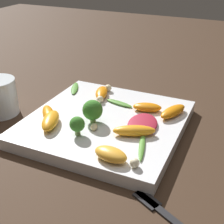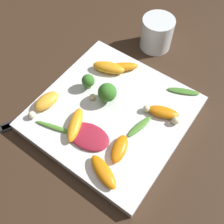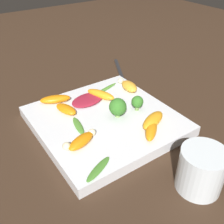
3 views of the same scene
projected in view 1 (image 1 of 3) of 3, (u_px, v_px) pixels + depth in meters
name	position (u px, v px, depth m)	size (l,w,h in m)	color
ground_plane	(106.00, 128.00, 0.65)	(2.40, 2.40, 0.00)	#382619
plate	(106.00, 123.00, 0.64)	(0.30, 0.30, 0.02)	white
fork	(174.00, 220.00, 0.43)	(0.10, 0.18, 0.01)	#262628
radicchio_leaf_0	(143.00, 123.00, 0.61)	(0.10, 0.07, 0.01)	maroon
orange_segment_0	(147.00, 107.00, 0.66)	(0.04, 0.07, 0.02)	orange
orange_segment_1	(51.00, 120.00, 0.61)	(0.08, 0.06, 0.02)	orange
orange_segment_2	(173.00, 111.00, 0.64)	(0.08, 0.05, 0.02)	orange
orange_segment_3	(49.00, 114.00, 0.63)	(0.07, 0.07, 0.02)	orange
orange_segment_4	(111.00, 154.00, 0.51)	(0.04, 0.06, 0.02)	#FCAD33
orange_segment_5	(102.00, 93.00, 0.73)	(0.07, 0.05, 0.02)	orange
orange_segment_6	(134.00, 131.00, 0.57)	(0.06, 0.08, 0.02)	orange
broccoli_floret_0	(93.00, 110.00, 0.61)	(0.04, 0.04, 0.05)	#84AD5B
broccoli_floret_1	(77.00, 125.00, 0.57)	(0.03, 0.03, 0.04)	#7A9E51
arugula_sprig_0	(142.00, 145.00, 0.54)	(0.09, 0.04, 0.01)	#518E33
arugula_sprig_1	(75.00, 88.00, 0.76)	(0.07, 0.04, 0.01)	#47842D
arugula_sprig_2	(117.00, 103.00, 0.69)	(0.03, 0.07, 0.01)	#518E33
macadamia_nut_0	(100.00, 99.00, 0.70)	(0.02, 0.02, 0.02)	beige
macadamia_nut_1	(135.00, 163.00, 0.49)	(0.02, 0.02, 0.02)	beige
macadamia_nut_2	(108.00, 88.00, 0.75)	(0.02, 0.02, 0.02)	beige
macadamia_nut_3	(94.00, 127.00, 0.59)	(0.01, 0.01, 0.01)	beige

